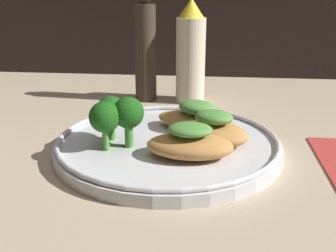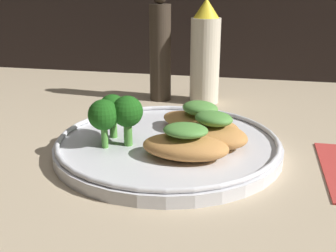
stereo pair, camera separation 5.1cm
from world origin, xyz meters
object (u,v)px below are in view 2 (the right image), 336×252
sauce_bottle (205,54)px  plate (168,144)px  pepper_grinder (160,50)px  broccoli_bunch (115,113)px

sauce_bottle → plate: bearing=-93.5°
plate → pepper_grinder: 25.16cm
plate → broccoli_bunch: 7.65cm
pepper_grinder → broccoli_bunch: bearing=-89.3°
broccoli_bunch → pepper_grinder: bearing=90.7°
broccoli_bunch → sauce_bottle: size_ratio=0.40×
sauce_bottle → pepper_grinder: (-7.71, -0.00, 0.40)cm
plate → pepper_grinder: size_ratio=1.48×
plate → broccoli_bunch: broccoli_bunch is taller
plate → pepper_grinder: (-6.29, 23.11, 7.69)cm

